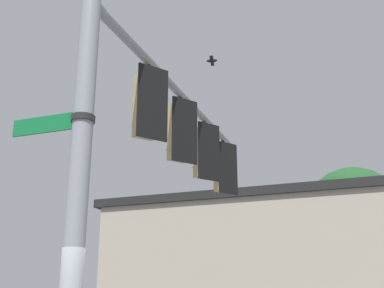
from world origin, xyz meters
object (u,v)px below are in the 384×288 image
bird_flying (212,61)px  traffic_light_mid_inner (179,133)px  traffic_light_nearest_pole (147,106)px  traffic_light_mid_outer (204,153)px  traffic_light_arm_end (223,169)px  street_name_sign (64,122)px

bird_flying → traffic_light_mid_inner: bearing=-142.2°
traffic_light_nearest_pole → traffic_light_mid_inner: bearing=34.9°
traffic_light_mid_outer → traffic_light_arm_end: (1.15, 0.80, 0.00)m
traffic_light_mid_inner → traffic_light_mid_outer: (1.15, 0.80, 0.00)m
street_name_sign → bird_flying: bird_flying is taller
traffic_light_nearest_pole → traffic_light_mid_outer: same height
traffic_light_mid_inner → traffic_light_arm_end: 2.80m
traffic_light_mid_outer → traffic_light_arm_end: same height
traffic_light_mid_inner → traffic_light_nearest_pole: bearing=-145.1°
traffic_light_nearest_pole → traffic_light_mid_outer: 2.80m
traffic_light_mid_outer → traffic_light_arm_end: bearing=34.9°
traffic_light_nearest_pole → traffic_light_mid_inner: size_ratio=1.00×
street_name_sign → traffic_light_arm_end: bearing=32.4°
traffic_light_mid_inner → bird_flying: 3.66m
traffic_light_mid_outer → street_name_sign: (-3.92, -2.42, -0.87)m
traffic_light_nearest_pole → traffic_light_mid_outer: (2.30, 1.60, 0.00)m
traffic_light_mid_inner → bird_flying: bearing=37.8°
traffic_light_mid_outer → bird_flying: (0.80, 0.71, 2.70)m
traffic_light_mid_inner → bird_flying: bird_flying is taller
traffic_light_arm_end → street_name_sign: bearing=-147.6°
traffic_light_arm_end → bird_flying: (-0.35, -0.09, 2.70)m
traffic_light_nearest_pole → street_name_sign: traffic_light_nearest_pole is taller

